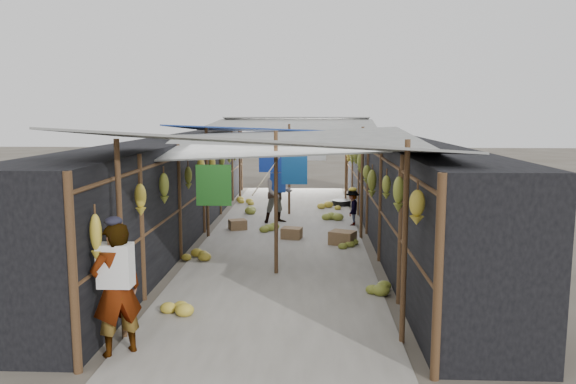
# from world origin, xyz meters

# --- Properties ---
(ground) EXTENTS (80.00, 80.00, 0.00)m
(ground) POSITION_xyz_m (0.00, 0.00, 0.00)
(ground) COLOR #6B6356
(ground) RESTS_ON ground
(aisle_slab) EXTENTS (3.60, 16.00, 0.02)m
(aisle_slab) POSITION_xyz_m (0.00, 6.50, 0.01)
(aisle_slab) COLOR #9E998E
(aisle_slab) RESTS_ON ground
(stall_left) EXTENTS (1.40, 15.00, 2.30)m
(stall_left) POSITION_xyz_m (-2.70, 6.50, 1.15)
(stall_left) COLOR black
(stall_left) RESTS_ON ground
(stall_right) EXTENTS (1.40, 15.00, 2.30)m
(stall_right) POSITION_xyz_m (2.70, 6.50, 1.15)
(stall_right) COLOR black
(stall_right) RESTS_ON ground
(crate_near) EXTENTS (0.51, 0.44, 0.27)m
(crate_near) POSITION_xyz_m (0.18, 5.85, 0.14)
(crate_near) COLOR #956D4C
(crate_near) RESTS_ON ground
(crate_mid) EXTENTS (0.66, 0.60, 0.32)m
(crate_mid) POSITION_xyz_m (1.33, 5.30, 0.16)
(crate_mid) COLOR #956D4C
(crate_mid) RESTS_ON ground
(crate_back) EXTENTS (0.51, 0.47, 0.26)m
(crate_back) POSITION_xyz_m (-1.20, 6.80, 0.13)
(crate_back) COLOR #956D4C
(crate_back) RESTS_ON ground
(black_basin) EXTENTS (0.59, 0.59, 0.18)m
(black_basin) POSITION_xyz_m (1.59, 10.60, 0.09)
(black_basin) COLOR black
(black_basin) RESTS_ON ground
(vendor_elderly) EXTENTS (0.72, 0.67, 1.64)m
(vendor_elderly) POSITION_xyz_m (-1.70, -0.50, 0.82)
(vendor_elderly) COLOR white
(vendor_elderly) RESTS_ON ground
(shopper_blue) EXTENTS (0.96, 0.86, 1.60)m
(shopper_blue) POSITION_xyz_m (-0.25, 7.76, 0.80)
(shopper_blue) COLOR #1D4095
(shopper_blue) RESTS_ON ground
(vendor_seated) EXTENTS (0.46, 0.66, 0.94)m
(vendor_seated) POSITION_xyz_m (1.70, 7.46, 0.47)
(vendor_seated) COLOR #4F4B44
(vendor_seated) RESTS_ON ground
(market_canopy) EXTENTS (5.62, 15.20, 2.77)m
(market_canopy) POSITION_xyz_m (0.03, 6.83, 2.41)
(market_canopy) COLOR brown
(market_canopy) RESTS_ON ground
(hanging_bananas) EXTENTS (3.95, 14.02, 0.86)m
(hanging_bananas) POSITION_xyz_m (0.19, 6.25, 1.62)
(hanging_bananas) COLOR gold
(hanging_bananas) RESTS_ON ground
(floor_bananas) EXTENTS (3.94, 10.34, 0.36)m
(floor_bananas) POSITION_xyz_m (-0.00, 7.43, 0.16)
(floor_bananas) COLOR olive
(floor_bananas) RESTS_ON ground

